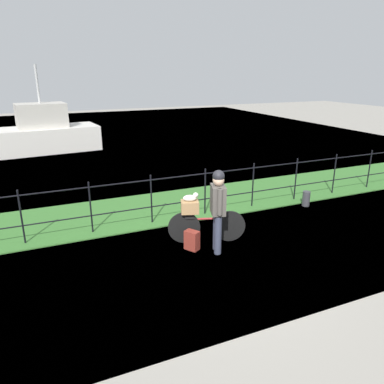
% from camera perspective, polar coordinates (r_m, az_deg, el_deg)
% --- Properties ---
extents(ground_plane, '(60.00, 60.00, 0.00)m').
position_cam_1_polar(ground_plane, '(7.11, 4.92, -10.67)').
color(ground_plane, gray).
extents(grass_strip, '(27.00, 2.40, 0.03)m').
position_cam_1_polar(grass_strip, '(9.74, -3.90, -2.29)').
color(grass_strip, '#38702D').
rests_on(grass_strip, ground).
extents(harbor_water, '(30.00, 30.00, 0.00)m').
position_cam_1_polar(harbor_water, '(19.05, -14.08, 7.40)').
color(harbor_water, slate).
rests_on(harbor_water, ground).
extents(iron_fence, '(18.04, 0.04, 1.19)m').
position_cam_1_polar(iron_fence, '(8.75, -2.04, -0.07)').
color(iron_fence, black).
rests_on(iron_fence, ground).
extents(bicycle_main, '(1.56, 0.56, 0.67)m').
position_cam_1_polar(bicycle_main, '(7.69, 2.21, -5.34)').
color(bicycle_main, black).
rests_on(bicycle_main, ground).
extents(wooden_crate, '(0.43, 0.38, 0.25)m').
position_cam_1_polar(wooden_crate, '(7.49, -0.34, -2.32)').
color(wooden_crate, '#A87F51').
rests_on(wooden_crate, bicycle_main).
extents(terrier_dog, '(0.32, 0.22, 0.18)m').
position_cam_1_polar(terrier_dog, '(7.42, -0.15, -0.86)').
color(terrier_dog, silver).
rests_on(terrier_dog, wooden_crate).
extents(cyclist_person, '(0.37, 0.52, 1.68)m').
position_cam_1_polar(cyclist_person, '(7.05, 4.06, -1.93)').
color(cyclist_person, '#383D51').
rests_on(cyclist_person, ground).
extents(backpack_on_paving, '(0.30, 0.33, 0.40)m').
position_cam_1_polar(backpack_on_paving, '(7.43, -0.01, -7.53)').
color(backpack_on_paving, maroon).
rests_on(backpack_on_paving, ground).
extents(mooring_bollard, '(0.20, 0.20, 0.40)m').
position_cam_1_polar(mooring_bollard, '(10.23, 17.37, -0.99)').
color(mooring_bollard, '#38383D').
rests_on(mooring_bollard, ground).
extents(moored_boat_near, '(4.82, 2.41, 3.72)m').
position_cam_1_polar(moored_boat_near, '(17.74, -22.13, 8.40)').
color(moored_boat_near, silver).
rests_on(moored_boat_near, ground).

